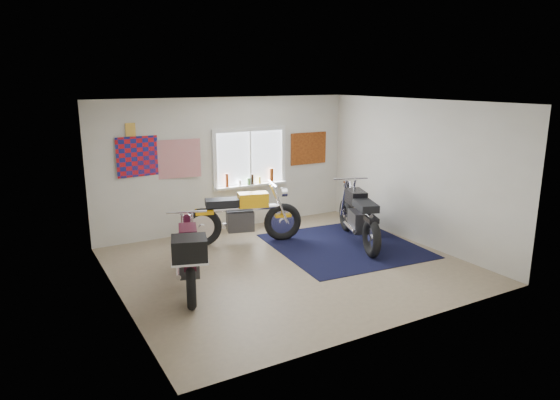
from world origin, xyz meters
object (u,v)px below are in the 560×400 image
black_chrome_bike (358,217)px  maroon_tourer (189,257)px  yellow_triumph (242,217)px  navy_rug (344,246)px

black_chrome_bike → maroon_tourer: bearing=120.0°
black_chrome_bike → maroon_tourer: 3.60m
yellow_triumph → maroon_tourer: bearing=-119.1°
navy_rug → maroon_tourer: 3.31m
navy_rug → maroon_tourer: maroon_tourer is taller
navy_rug → yellow_triumph: yellow_triumph is taller
maroon_tourer → yellow_triumph: bearing=-26.8°
navy_rug → black_chrome_bike: bearing=4.9°
yellow_triumph → black_chrome_bike: black_chrome_bike is taller
black_chrome_bike → navy_rug: bearing=115.5°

